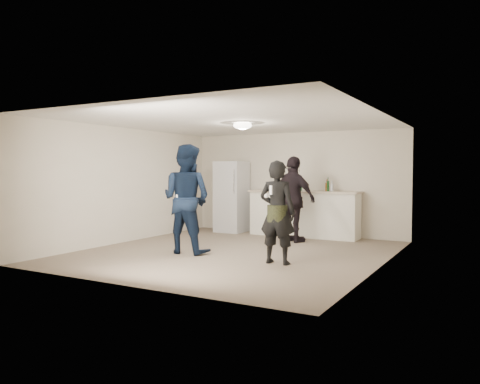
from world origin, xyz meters
The scene contains 21 objects.
floor centered at (0.00, 0.00, 0.00)m, with size 6.00×6.00×0.00m, color #6B5B4C.
ceiling centered at (0.00, 0.00, 2.50)m, with size 6.00×6.00×0.00m, color silver.
wall_back centered at (0.00, 3.00, 1.25)m, with size 6.00×6.00×0.00m, color beige.
wall_front centered at (0.00, -3.00, 1.25)m, with size 6.00×6.00×0.00m, color beige.
wall_left centered at (-2.75, 0.00, 1.25)m, with size 6.00×6.00×0.00m, color beige.
wall_right centered at (2.75, 0.00, 1.25)m, with size 6.00×6.00×0.00m, color beige.
counter centered at (0.36, 2.67, 0.53)m, with size 2.60×0.56×1.05m, color white.
counter_top centered at (0.36, 2.67, 1.07)m, with size 2.68×0.64×0.04m, color beige.
fridge centered at (-1.58, 2.60, 0.90)m, with size 0.70×0.70×1.80m, color silver.
fridge_handle centered at (-1.30, 2.23, 1.30)m, with size 0.02×0.02×0.60m, color #BCBDC1.
ceiling_dome centered at (0.00, 0.30, 2.45)m, with size 0.36×0.36×0.16m, color white.
shaker centered at (-0.43, 2.75, 1.18)m, with size 0.08×0.08×0.17m, color silver.
man centered at (-0.77, -0.50, 1.03)m, with size 1.00×0.78×2.06m, color #0F213E.
woman centered at (1.17, -0.62, 0.87)m, with size 0.63×0.42×1.74m, color black.
camo_shorts centered at (1.17, -0.62, 0.85)m, with size 0.34×0.34×0.28m, color #2D3719.
spectator centered at (0.49, 1.74, 0.94)m, with size 1.10×0.46×1.88m, color black.
remote_man centered at (-0.77, -0.78, 1.05)m, with size 0.04×0.04×0.15m, color white.
nunchuk_man centered at (-0.65, -0.75, 0.98)m, with size 0.07×0.07×0.07m, color white.
remote_woman centered at (1.17, -0.87, 1.25)m, with size 0.04×0.04×0.15m, color white.
nunchuk_woman centered at (1.07, -0.84, 1.15)m, with size 0.07×0.07×0.07m, color white.
bottle_cluster centered at (0.59, 2.65, 1.20)m, with size 1.08×0.29×0.24m.
Camera 1 is at (4.42, -7.73, 1.56)m, focal length 35.00 mm.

